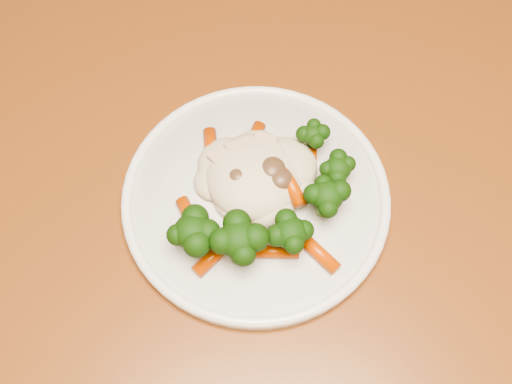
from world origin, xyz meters
TOP-DOWN VIEW (x-y plane):
  - dining_table at (-0.08, 0.25)m, footprint 1.17×0.82m
  - plate at (-0.03, 0.23)m, footprint 0.24×0.24m
  - meal at (-0.02, 0.21)m, footprint 0.17×0.16m

SIDE VIEW (x-z plane):
  - dining_table at x=-0.08m, z-range 0.27..1.02m
  - plate at x=-0.03m, z-range 0.75..0.76m
  - meal at x=-0.02m, z-range 0.76..0.81m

